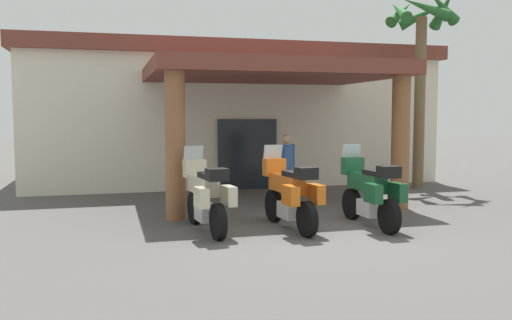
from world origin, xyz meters
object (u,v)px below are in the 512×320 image
motel_building (227,113)px  palm_tree_near_portico (421,42)px  motorcycle_green (370,192)px  pedestrian (286,164)px  motorcycle_orange (290,194)px  motorcycle_cream (206,195)px

motel_building → palm_tree_near_portico: 6.83m
motorcycle_green → palm_tree_near_portico: bearing=-41.5°
motel_building → pedestrian: bearing=-87.4°
motorcycle_orange → motorcycle_green: (1.63, -0.14, 0.00)m
motel_building → palm_tree_near_portico: palm_tree_near_portico is taller
motorcycle_cream → palm_tree_near_portico: palm_tree_near_portico is taller
motorcycle_green → motorcycle_cream: bearing=82.0°
motorcycle_cream → palm_tree_near_portico: size_ratio=0.37×
motorcycle_orange → motorcycle_green: size_ratio=1.00×
motel_building → motorcycle_orange: bearing=-94.1°
palm_tree_near_portico → pedestrian: bearing=-157.9°
motel_building → motorcycle_cream: bearing=-104.7°
palm_tree_near_portico → motorcycle_orange: bearing=-139.0°
motorcycle_green → palm_tree_near_portico: (3.95, 4.99, 3.71)m
pedestrian → palm_tree_near_portico: bearing=87.0°
pedestrian → palm_tree_near_portico: size_ratio=0.29×
motel_building → motorcycle_orange: (-0.39, -8.73, -1.58)m
motel_building → motorcycle_green: size_ratio=6.11×
motel_building → motorcycle_green: 9.10m
motel_building → pedestrian: size_ratio=7.76×
motorcycle_orange → motorcycle_cream: bearing=77.4°
motorcycle_cream → pedestrian: 3.70m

